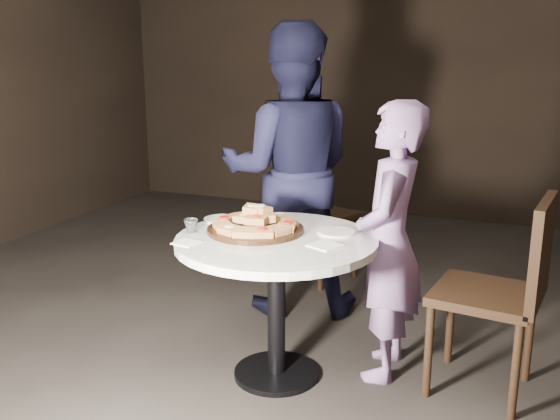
% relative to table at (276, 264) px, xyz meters
% --- Properties ---
extents(floor, '(7.00, 7.00, 0.00)m').
position_rel_table_xyz_m(floor, '(-0.13, 0.09, -0.62)').
color(floor, black).
rests_on(floor, ground).
extents(table, '(1.27, 1.27, 0.76)m').
position_rel_table_xyz_m(table, '(0.00, 0.00, 0.00)').
color(table, black).
rests_on(table, ground).
extents(serving_board, '(0.53, 0.53, 0.02)m').
position_rel_table_xyz_m(serving_board, '(-0.14, 0.06, 0.15)').
color(serving_board, black).
rests_on(serving_board, table).
extents(focaccia_pile, '(0.44, 0.44, 0.12)m').
position_rel_table_xyz_m(focaccia_pile, '(-0.14, 0.06, 0.20)').
color(focaccia_pile, '#A97441').
rests_on(focaccia_pile, serving_board).
extents(plate_left, '(0.23, 0.23, 0.01)m').
position_rel_table_xyz_m(plate_left, '(-0.40, 0.19, 0.15)').
color(plate_left, white).
rests_on(plate_left, table).
extents(plate_right, '(0.24, 0.24, 0.01)m').
position_rel_table_xyz_m(plate_right, '(0.25, 0.19, 0.15)').
color(plate_right, white).
rests_on(plate_right, table).
extents(water_glass, '(0.09, 0.09, 0.07)m').
position_rel_table_xyz_m(water_glass, '(-0.44, -0.07, 0.18)').
color(water_glass, silver).
rests_on(water_glass, table).
extents(napkin_near, '(0.12, 0.12, 0.01)m').
position_rel_table_xyz_m(napkin_near, '(-0.37, -0.25, 0.14)').
color(napkin_near, white).
rests_on(napkin_near, table).
extents(napkin_far, '(0.18, 0.18, 0.01)m').
position_rel_table_xyz_m(napkin_far, '(0.27, -0.04, 0.14)').
color(napkin_far, white).
rests_on(napkin_far, table).
extents(chair_far, '(0.60, 0.62, 0.97)m').
position_rel_table_xyz_m(chair_far, '(-0.30, 1.40, -0.06)').
color(chair_far, black).
rests_on(chair_far, ground).
extents(chair_right, '(0.55, 0.53, 1.01)m').
position_rel_table_xyz_m(chair_right, '(1.09, 0.25, -0.04)').
color(chair_right, black).
rests_on(chair_right, ground).
extents(diner_navy, '(1.08, 0.96, 1.84)m').
position_rel_table_xyz_m(diner_navy, '(-0.26, 0.88, 0.30)').
color(diner_navy, black).
rests_on(diner_navy, ground).
extents(diner_teal, '(0.38, 0.55, 1.43)m').
position_rel_table_xyz_m(diner_teal, '(0.51, 0.26, 0.10)').
color(diner_teal, '#7C639B').
rests_on(diner_teal, ground).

